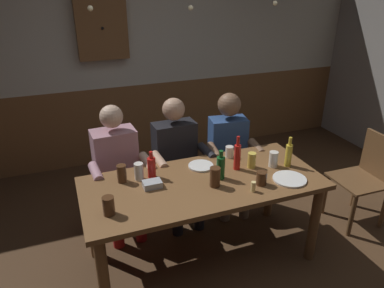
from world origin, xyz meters
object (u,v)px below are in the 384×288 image
object	(u,v)px
plate_0	(290,179)
bottle_3	(152,167)
chair_empty_near_left	(366,176)
person_2	(230,147)
condiment_caddy	(152,184)
wall_dart_cabinet	(102,27)
pint_glass_1	(139,171)
pint_glass_4	(229,152)
pint_glass_2	(252,160)
pint_glass_6	(215,177)
person_1	(177,156)
bottle_2	(221,167)
pint_glass_0	(122,174)
table_candle	(253,187)
dining_table	(203,193)
plate_1	(201,166)
person_0	(118,166)
pint_glass_7	(109,206)
pint_glass_5	(273,159)
bottle_0	(237,156)
bottle_1	(289,154)

from	to	relation	value
plate_0	bottle_3	distance (m)	1.09
plate_0	bottle_3	world-z (taller)	bottle_3
chair_empty_near_left	person_2	bearing A→B (deg)	59.75
condiment_caddy	wall_dart_cabinet	size ratio (longest dim) A/B	0.20
chair_empty_near_left	pint_glass_1	world-z (taller)	pint_glass_1
person_2	pint_glass_4	size ratio (longest dim) A/B	11.97
pint_glass_2	pint_glass_6	xyz separation A→B (m)	(-0.41, -0.16, 0.01)
person_1	plate_0	world-z (taller)	person_1
bottle_2	pint_glass_0	xyz separation A→B (m)	(-0.73, 0.22, -0.03)
table_candle	pint_glass_2	xyz separation A→B (m)	(0.17, 0.34, 0.03)
condiment_caddy	pint_glass_6	xyz separation A→B (m)	(0.45, -0.15, 0.05)
bottle_3	pint_glass_6	bearing A→B (deg)	-36.02
dining_table	condiment_caddy	xyz separation A→B (m)	(-0.39, 0.06, 0.13)
dining_table	table_candle	size ratio (longest dim) A/B	23.41
person_2	plate_1	size ratio (longest dim) A/B	5.68
dining_table	wall_dart_cabinet	bearing A→B (deg)	101.19
dining_table	chair_empty_near_left	bearing A→B (deg)	-1.20
person_2	pint_glass_0	bearing A→B (deg)	29.41
pint_glass_2	pint_glass_4	world-z (taller)	pint_glass_2
person_0	pint_glass_7	world-z (taller)	person_0
pint_glass_5	pint_glass_1	bearing A→B (deg)	170.36
dining_table	pint_glass_7	bearing A→B (deg)	-166.71
person_1	plate_0	xyz separation A→B (m)	(0.64, -0.86, 0.09)
bottle_0	pint_glass_1	size ratio (longest dim) A/B	2.11
dining_table	plate_0	distance (m)	0.69
plate_0	pint_glass_0	distance (m)	1.31
bottle_3	dining_table	bearing A→B (deg)	-29.88
pint_glass_1	person_0	bearing A→B (deg)	102.61
person_1	pint_glass_2	bearing A→B (deg)	126.60
person_1	bottle_0	distance (m)	0.68
person_0	table_candle	size ratio (longest dim) A/B	15.19
plate_0	bottle_0	bearing A→B (deg)	134.74
plate_0	person_1	bearing A→B (deg)	126.48
person_1	dining_table	bearing A→B (deg)	87.61
pint_glass_7	chair_empty_near_left	bearing A→B (deg)	3.39
dining_table	bottle_0	size ratio (longest dim) A/B	6.38
dining_table	condiment_caddy	world-z (taller)	condiment_caddy
person_0	pint_glass_4	size ratio (longest dim) A/B	12.12
dining_table	chair_empty_near_left	world-z (taller)	chair_empty_near_left
dining_table	condiment_caddy	bearing A→B (deg)	171.98
table_candle	bottle_3	xyz separation A→B (m)	(-0.65, 0.47, 0.05)
person_1	pint_glass_0	xyz separation A→B (m)	(-0.59, -0.43, 0.16)
pint_glass_1	pint_glass_7	xyz separation A→B (m)	(-0.30, -0.38, -0.00)
chair_empty_near_left	bottle_3	bearing A→B (deg)	84.44
person_1	pint_glass_7	distance (m)	1.13
condiment_caddy	bottle_1	size ratio (longest dim) A/B	0.54
person_1	pint_glass_6	size ratio (longest dim) A/B	7.83
dining_table	pint_glass_1	distance (m)	0.53
plate_1	bottle_1	distance (m)	0.74
bottle_0	pint_glass_0	bearing A→B (deg)	172.01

